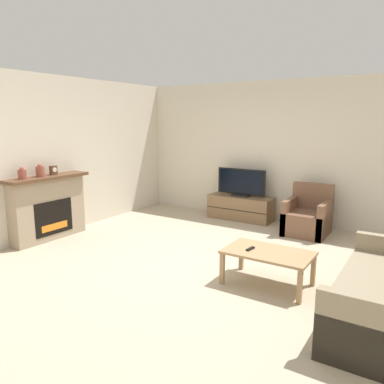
% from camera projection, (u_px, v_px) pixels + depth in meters
% --- Properties ---
extents(ground_plane, '(24.00, 24.00, 0.00)m').
position_uv_depth(ground_plane, '(205.00, 262.00, 5.25)').
color(ground_plane, tan).
extents(wall_back, '(12.00, 0.06, 2.70)m').
position_uv_depth(wall_back, '(276.00, 152.00, 7.21)').
color(wall_back, beige).
rests_on(wall_back, ground).
extents(wall_left, '(0.06, 12.00, 2.70)m').
position_uv_depth(wall_left, '(63.00, 155.00, 6.53)').
color(wall_left, beige).
rests_on(wall_left, ground).
extents(fireplace, '(0.40, 1.41, 1.07)m').
position_uv_depth(fireplace, '(48.00, 207.00, 6.17)').
color(fireplace, tan).
rests_on(fireplace, ground).
extents(mantel_vase_left, '(0.13, 0.13, 0.19)m').
position_uv_depth(mantel_vase_left, '(22.00, 174.00, 5.70)').
color(mantel_vase_left, '#994C3D').
rests_on(mantel_vase_left, fireplace).
extents(mantel_vase_centre_left, '(0.14, 0.14, 0.21)m').
position_uv_depth(mantel_vase_centre_left, '(40.00, 171.00, 5.96)').
color(mantel_vase_centre_left, '#994C3D').
rests_on(mantel_vase_centre_left, fireplace).
extents(mantel_clock, '(0.08, 0.11, 0.15)m').
position_uv_depth(mantel_clock, '(53.00, 170.00, 6.17)').
color(mantel_clock, brown).
rests_on(mantel_clock, fireplace).
extents(tv_stand, '(1.28, 0.49, 0.47)m').
position_uv_depth(tv_stand, '(241.00, 208.00, 7.47)').
color(tv_stand, brown).
rests_on(tv_stand, ground).
extents(tv, '(1.01, 0.18, 0.55)m').
position_uv_depth(tv, '(241.00, 184.00, 7.38)').
color(tv, black).
rests_on(tv, tv_stand).
extents(armchair, '(0.70, 0.76, 0.85)m').
position_uv_depth(armchair, '(308.00, 218.00, 6.50)').
color(armchair, brown).
rests_on(armchair, ground).
extents(coffee_table, '(1.02, 0.61, 0.42)m').
position_uv_depth(coffee_table, '(268.00, 255.00, 4.45)').
color(coffee_table, '#A37F56').
rests_on(coffee_table, ground).
extents(remote, '(0.06, 0.15, 0.02)m').
position_uv_depth(remote, '(250.00, 249.00, 4.50)').
color(remote, black).
rests_on(remote, coffee_table).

